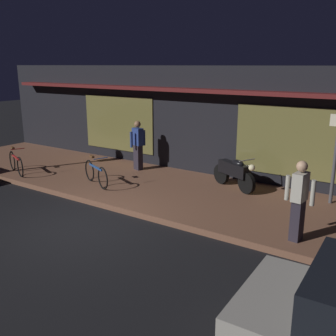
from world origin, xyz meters
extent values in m
plane|color=black|center=(0.00, 0.00, 0.00)|extent=(60.00, 60.00, 0.00)
cube|color=brown|center=(0.00, 3.00, 0.07)|extent=(18.00, 4.00, 0.15)
cube|color=black|center=(0.00, 6.40, 1.80)|extent=(18.00, 2.80, 3.60)
cube|color=brown|center=(-3.20, 4.98, 1.50)|extent=(3.20, 0.04, 2.00)
cube|color=brown|center=(3.20, 4.98, 1.50)|extent=(3.20, 0.04, 2.00)
cube|color=#591919|center=(0.00, 4.75, 2.85)|extent=(16.20, 0.50, 0.12)
cylinder|color=black|center=(1.45, 4.29, 0.45)|extent=(0.60, 0.36, 0.60)
cylinder|color=black|center=(2.45, 3.83, 0.45)|extent=(0.60, 0.36, 0.60)
cube|color=black|center=(1.95, 4.06, 0.73)|extent=(1.12, 0.71, 0.36)
ellipsoid|color=black|center=(2.09, 3.99, 0.93)|extent=(0.50, 0.40, 0.20)
sphere|color=#F9EDB7|center=(2.61, 3.76, 0.93)|extent=(0.18, 0.18, 0.18)
cylinder|color=gray|center=(2.42, 3.84, 1.10)|extent=(0.26, 0.51, 0.03)
torus|color=black|center=(-5.12, 1.70, 0.48)|extent=(0.63, 0.28, 0.66)
torus|color=black|center=(-4.19, 1.34, 0.48)|extent=(0.63, 0.28, 0.66)
cube|color=#A51E1E|center=(-4.65, 1.52, 0.70)|extent=(0.85, 0.37, 0.06)
cube|color=brown|center=(-4.88, 1.61, 0.97)|extent=(0.22, 0.15, 0.06)
cylinder|color=#A51E1E|center=(-4.26, 1.37, 1.05)|extent=(0.18, 0.40, 0.02)
torus|color=black|center=(-2.04, 2.26, 0.48)|extent=(0.62, 0.30, 0.66)
torus|color=black|center=(-1.12, 1.87, 0.48)|extent=(0.62, 0.30, 0.66)
cube|color=#1E478C|center=(-1.58, 2.07, 0.70)|extent=(0.84, 0.39, 0.06)
cube|color=brown|center=(-1.81, 2.16, 0.97)|extent=(0.22, 0.15, 0.06)
cylinder|color=#1E478C|center=(-1.19, 1.90, 1.05)|extent=(0.19, 0.40, 0.02)
cube|color=#28232D|center=(-1.63, 4.16, 0.57)|extent=(0.33, 0.27, 0.85)
cube|color=navy|center=(-1.63, 4.16, 1.29)|extent=(0.43, 0.32, 0.58)
sphere|color=#8C6647|center=(-1.63, 4.16, 1.71)|extent=(0.22, 0.22, 0.22)
cylinder|color=navy|center=(-1.70, 3.91, 1.22)|extent=(0.11, 0.11, 0.52)
cylinder|color=navy|center=(-1.55, 4.41, 1.22)|extent=(0.11, 0.11, 0.52)
cube|color=#28232D|center=(4.47, 1.61, 0.57)|extent=(0.23, 0.30, 0.85)
cube|color=#B2AD9E|center=(4.47, 1.61, 1.29)|extent=(0.26, 0.40, 0.58)
sphere|color=tan|center=(4.47, 1.61, 1.71)|extent=(0.22, 0.22, 0.22)
cylinder|color=#B2AD9E|center=(4.73, 1.58, 1.22)|extent=(0.10, 0.10, 0.52)
cylinder|color=#B2AD9E|center=(4.21, 1.64, 1.22)|extent=(0.10, 0.10, 0.52)
cylinder|color=#47474C|center=(4.57, 4.33, 1.35)|extent=(0.09, 0.09, 2.40)
cylinder|color=black|center=(5.37, -0.82, 0.32)|extent=(0.65, 0.24, 0.64)
camera|label=1|loc=(6.37, -5.90, 3.63)|focal=41.40mm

